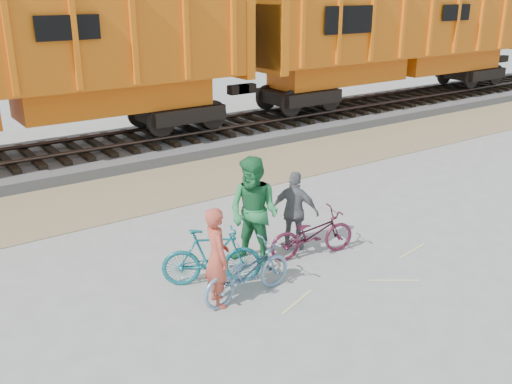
% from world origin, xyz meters
% --- Properties ---
extents(ground, '(120.00, 120.00, 0.00)m').
position_xyz_m(ground, '(0.00, 0.00, 0.00)').
color(ground, '#9E9E99').
rests_on(ground, ground).
extents(gravel_strip, '(120.00, 3.00, 0.02)m').
position_xyz_m(gravel_strip, '(0.00, 5.50, 0.01)').
color(gravel_strip, '#97815E').
rests_on(gravel_strip, ground).
extents(ballast_bed, '(120.00, 4.00, 0.30)m').
position_xyz_m(ballast_bed, '(0.00, 9.00, 0.15)').
color(ballast_bed, slate).
rests_on(ballast_bed, ground).
extents(track, '(120.00, 2.60, 0.24)m').
position_xyz_m(track, '(0.00, 9.00, 0.47)').
color(track, black).
rests_on(track, ballast_bed).
extents(hopper_car_right, '(14.00, 3.13, 4.65)m').
position_xyz_m(hopper_car_right, '(11.93, 9.00, 3.01)').
color(hopper_car_right, black).
rests_on(hopper_car_right, track).
extents(bicycle_blue, '(1.75, 0.73, 0.90)m').
position_xyz_m(bicycle_blue, '(-1.57, -0.20, 0.45)').
color(bicycle_blue, '#688DB1').
rests_on(bicycle_blue, ground).
extents(bicycle_teal, '(1.72, 1.21, 1.02)m').
position_xyz_m(bicycle_teal, '(-1.82, 0.50, 0.51)').
color(bicycle_teal, '#156875').
rests_on(bicycle_teal, ground).
extents(bicycle_maroon, '(1.79, 0.93, 0.89)m').
position_xyz_m(bicycle_maroon, '(0.27, 0.37, 0.45)').
color(bicycle_maroon, '#51182D').
rests_on(bicycle_maroon, ground).
extents(person_solo, '(0.51, 0.67, 1.64)m').
position_xyz_m(person_solo, '(-2.07, -0.10, 0.82)').
color(person_solo, '#B34634').
rests_on(person_solo, ground).
extents(person_man, '(1.11, 1.21, 2.02)m').
position_xyz_m(person_man, '(-0.82, 0.70, 1.01)').
color(person_man, '#24763F').
rests_on(person_man, ground).
extents(person_woman, '(0.84, 0.97, 1.57)m').
position_xyz_m(person_woman, '(0.17, 0.77, 0.78)').
color(person_woman, slate).
rests_on(person_woman, ground).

